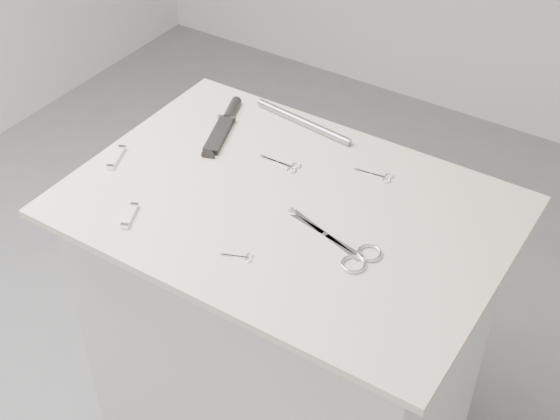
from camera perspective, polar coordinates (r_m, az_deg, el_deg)
The scene contains 10 objects.
plinth at distance 2.11m, azimuth 0.47°, elevation -9.47°, with size 0.90×0.60×0.90m, color silver.
display_board at distance 1.79m, azimuth 0.55°, elevation 0.21°, with size 1.00×0.70×0.02m, color beige.
large_shears at distance 1.67m, azimuth 5.01°, elevation -2.92°, with size 0.24×0.12×0.01m.
embroidery_scissors_a at distance 1.90m, azimuth 0.46°, elevation 3.30°, with size 0.11×0.05×0.00m.
embroidery_scissors_b at distance 1.88m, azimuth 7.30°, elevation 2.48°, with size 0.10×0.04×0.00m.
tiny_scissors at distance 1.65m, azimuth -2.83°, elevation -3.44°, with size 0.07×0.04×0.00m.
sheathed_knife at distance 2.04m, azimuth -4.06°, elevation 6.36°, with size 0.12×0.25×0.03m.
pocket_knife_a at distance 1.96m, azimuth -11.88°, elevation 3.79°, with size 0.05×0.09×0.01m.
pocket_knife_b at distance 1.77m, azimuth -10.93°, elevation -0.42°, with size 0.05×0.08×0.01m.
metal_rail at distance 2.04m, azimuth 1.72°, elevation 6.47°, with size 0.02×0.02×0.30m, color gray.
Camera 1 is at (0.73, -1.17, 2.05)m, focal length 50.00 mm.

